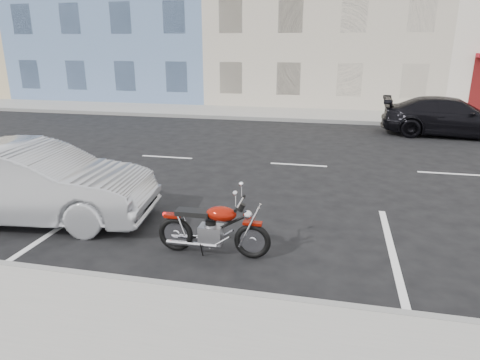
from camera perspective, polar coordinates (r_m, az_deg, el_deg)
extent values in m
plane|color=black|center=(12.34, 17.10, 1.40)|extent=(120.00, 120.00, 0.00)
cube|color=gray|center=(21.16, 1.75, 8.95)|extent=(80.00, 3.40, 0.15)
cube|color=gray|center=(7.01, -23.80, -11.29)|extent=(80.00, 0.12, 0.16)
cube|color=gray|center=(19.51, 0.80, 8.22)|extent=(80.00, 0.12, 0.16)
cube|color=#B9AE9A|center=(28.26, 11.53, 22.37)|extent=(12.00, 12.00, 11.50)
torus|color=black|center=(6.82, 7.25, -8.70)|extent=(0.60, 0.10, 0.60)
torus|color=black|center=(7.02, -3.39, -7.78)|extent=(0.60, 0.10, 0.60)
cube|color=maroon|center=(6.69, 7.35, -6.31)|extent=(0.30, 0.12, 0.04)
cube|color=maroon|center=(6.89, -3.72, -5.28)|extent=(0.27, 0.15, 0.05)
cube|color=gray|center=(6.88, 1.52, -7.84)|extent=(0.38, 0.27, 0.30)
ellipsoid|color=maroon|center=(6.70, 3.05, -5.08)|extent=(0.50, 0.31, 0.24)
cube|color=black|center=(6.78, -0.90, -4.90)|extent=(0.55, 0.24, 0.08)
cylinder|color=silver|center=(6.58, 5.69, -3.63)|extent=(0.04, 0.62, 0.03)
sphere|color=silver|center=(6.64, 6.71, -5.21)|extent=(0.15, 0.15, 0.15)
cylinder|color=silver|center=(6.88, -1.12, -9.13)|extent=(0.85, 0.08, 0.07)
cylinder|color=silver|center=(7.10, -0.66, -8.24)|extent=(0.85, 0.08, 0.07)
cylinder|color=silver|center=(6.71, 6.96, -6.63)|extent=(0.34, 0.04, 0.71)
cylinder|color=black|center=(6.78, 3.17, -6.82)|extent=(0.72, 0.05, 0.44)
imported|color=#A5A7AC|center=(9.09, -26.04, -0.37)|extent=(4.78, 2.17, 1.52)
imported|color=black|center=(17.83, 26.23, 7.56)|extent=(5.02, 2.35, 1.42)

